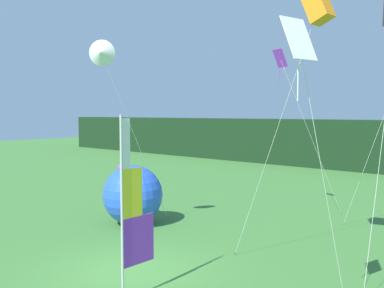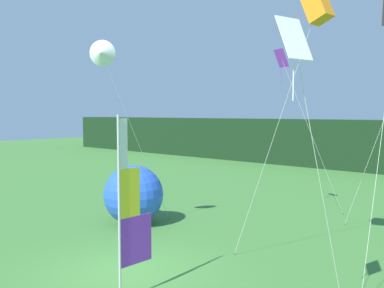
{
  "view_description": "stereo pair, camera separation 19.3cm",
  "coord_description": "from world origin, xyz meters",
  "px_view_note": "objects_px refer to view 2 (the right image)",
  "views": [
    {
      "loc": [
        9.32,
        -7.7,
        4.5
      ],
      "look_at": [
        -0.8,
        3.6,
        3.4
      ],
      "focal_mm": 40.3,
      "sensor_mm": 36.0,
      "label": 1
    },
    {
      "loc": [
        9.46,
        -7.57,
        4.5
      ],
      "look_at": [
        -0.8,
        3.6,
        3.4
      ],
      "focal_mm": 40.3,
      "sensor_mm": 36.0,
      "label": 2
    }
  ],
  "objects_px": {
    "kite_white_diamond_4": "(296,53)",
    "banner_flag": "(129,211)",
    "inflatable_balloon": "(133,195)",
    "kite_purple_diamond_0": "(285,68)",
    "kite_white_delta_2": "(102,53)",
    "kite_orange_box_1": "(317,8)"
  },
  "relations": [
    {
      "from": "kite_purple_diamond_0",
      "to": "kite_white_delta_2",
      "type": "height_order",
      "value": "kite_purple_diamond_0"
    },
    {
      "from": "inflatable_balloon",
      "to": "kite_orange_box_1",
      "type": "distance_m",
      "value": 9.88
    },
    {
      "from": "kite_purple_diamond_0",
      "to": "kite_orange_box_1",
      "type": "bearing_deg",
      "value": -51.73
    },
    {
      "from": "banner_flag",
      "to": "kite_orange_box_1",
      "type": "bearing_deg",
      "value": 64.47
    },
    {
      "from": "kite_white_diamond_4",
      "to": "banner_flag",
      "type": "bearing_deg",
      "value": -169.17
    },
    {
      "from": "kite_orange_box_1",
      "to": "kite_white_delta_2",
      "type": "bearing_deg",
      "value": -163.27
    },
    {
      "from": "inflatable_balloon",
      "to": "kite_white_delta_2",
      "type": "distance_m",
      "value": 5.74
    },
    {
      "from": "inflatable_balloon",
      "to": "kite_white_diamond_4",
      "type": "height_order",
      "value": "kite_white_diamond_4"
    },
    {
      "from": "kite_white_delta_2",
      "to": "kite_white_diamond_4",
      "type": "distance_m",
      "value": 9.04
    },
    {
      "from": "banner_flag",
      "to": "inflatable_balloon",
      "type": "relative_size",
      "value": 1.81
    },
    {
      "from": "kite_white_diamond_4",
      "to": "inflatable_balloon",
      "type": "bearing_deg",
      "value": 157.79
    },
    {
      "from": "kite_white_diamond_4",
      "to": "kite_white_delta_2",
      "type": "bearing_deg",
      "value": 167.45
    },
    {
      "from": "banner_flag",
      "to": "inflatable_balloon",
      "type": "distance_m",
      "value": 7.11
    },
    {
      "from": "banner_flag",
      "to": "kite_white_diamond_4",
      "type": "xyz_separation_m",
      "value": [
        3.98,
        0.76,
        3.47
      ]
    },
    {
      "from": "kite_orange_box_1",
      "to": "kite_purple_diamond_0",
      "type": "bearing_deg",
      "value": 128.27
    },
    {
      "from": "banner_flag",
      "to": "kite_purple_diamond_0",
      "type": "xyz_separation_m",
      "value": [
        -1.62,
        9.84,
        4.29
      ]
    },
    {
      "from": "banner_flag",
      "to": "kite_white_delta_2",
      "type": "distance_m",
      "value": 7.09
    },
    {
      "from": "kite_orange_box_1",
      "to": "kite_white_diamond_4",
      "type": "height_order",
      "value": "kite_orange_box_1"
    },
    {
      "from": "kite_white_delta_2",
      "to": "kite_white_diamond_4",
      "type": "height_order",
      "value": "kite_white_delta_2"
    },
    {
      "from": "banner_flag",
      "to": "kite_white_delta_2",
      "type": "xyz_separation_m",
      "value": [
        -4.79,
        2.71,
        4.47
      ]
    },
    {
      "from": "inflatable_balloon",
      "to": "kite_white_diamond_4",
      "type": "xyz_separation_m",
      "value": [
        9.34,
        -3.81,
        4.4
      ]
    },
    {
      "from": "banner_flag",
      "to": "kite_purple_diamond_0",
      "type": "relative_size",
      "value": 0.62
    }
  ]
}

